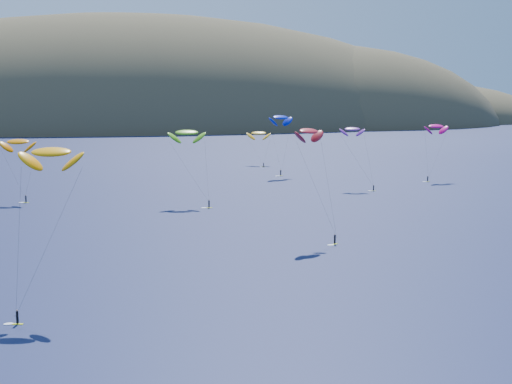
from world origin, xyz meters
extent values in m
ellipsoid|color=#3D3526|center=(20.00, 560.00, -12.60)|extent=(600.00, 300.00, 210.00)
ellipsoid|color=#3D3526|center=(180.00, 540.00, -9.36)|extent=(320.00, 220.00, 156.00)
ellipsoid|color=#3D3526|center=(300.00, 580.00, -5.04)|extent=(240.00, 180.00, 84.00)
cube|color=#DFEE1A|center=(-50.99, 138.13, 0.04)|extent=(1.53, 0.89, 0.08)
cylinder|color=black|center=(-50.99, 138.13, 0.96)|extent=(0.35, 0.35, 1.57)
sphere|color=#8C6047|center=(-50.99, 138.13, 1.88)|extent=(0.26, 0.26, 0.26)
ellipsoid|color=orange|center=(-52.57, 142.79, 15.26)|extent=(9.95, 6.96, 5.06)
cube|color=#DFEE1A|center=(-46.87, 37.93, 0.04)|extent=(1.39, 0.77, 0.07)
cylinder|color=black|center=(-46.87, 37.93, 0.88)|extent=(0.31, 0.31, 1.43)
sphere|color=#8C6047|center=(-46.87, 37.93, 1.71)|extent=(0.24, 0.24, 0.24)
ellipsoid|color=#F99F04|center=(-42.38, 47.14, 20.03)|extent=(8.92, 6.09, 4.55)
cube|color=#DFEE1A|center=(-7.62, 118.16, 0.04)|extent=(1.56, 0.67, 0.08)
cylinder|color=black|center=(-7.62, 118.16, 0.99)|extent=(0.35, 0.35, 1.61)
sphere|color=#8C6047|center=(-7.62, 118.16, 1.92)|extent=(0.27, 0.27, 0.27)
ellipsoid|color=#5BAE18|center=(-11.25, 127.74, 17.84)|extent=(9.48, 5.53, 4.98)
cube|color=#DFEE1A|center=(28.69, 178.28, 0.04)|extent=(1.62, 1.11, 0.09)
cylinder|color=black|center=(28.69, 178.28, 1.04)|extent=(0.37, 0.37, 1.69)
sphere|color=#8C6047|center=(28.69, 178.28, 2.02)|extent=(0.28, 0.28, 0.28)
ellipsoid|color=#0013B7|center=(29.20, 180.52, 19.54)|extent=(10.60, 8.28, 5.36)
cube|color=#DFEE1A|center=(43.46, 135.82, 0.04)|extent=(1.37, 0.76, 0.07)
cylinder|color=black|center=(43.46, 135.82, 0.87)|extent=(0.31, 0.31, 1.41)
sphere|color=#8C6047|center=(43.46, 135.82, 1.69)|extent=(0.24, 0.24, 0.24)
ellipsoid|color=#702299|center=(40.25, 144.56, 17.23)|extent=(7.58, 5.15, 3.87)
cube|color=#DFEE1A|center=(68.78, 151.23, 0.04)|extent=(1.44, 0.58, 0.08)
cylinder|color=black|center=(68.78, 151.23, 0.92)|extent=(0.33, 0.33, 1.49)
sphere|color=#8C6047|center=(68.78, 151.23, 1.78)|extent=(0.25, 0.25, 0.25)
ellipsoid|color=#D10078|center=(73.71, 156.00, 17.12)|extent=(8.88, 4.99, 4.71)
cube|color=#DFEE1A|center=(6.72, 71.10, 0.04)|extent=(1.44, 1.09, 0.08)
cylinder|color=black|center=(6.72, 71.10, 0.94)|extent=(0.34, 0.34, 1.53)
sphere|color=#8C6047|center=(6.72, 71.10, 1.83)|extent=(0.26, 0.26, 0.26)
ellipsoid|color=#AA1723|center=(3.95, 78.34, 20.53)|extent=(7.90, 6.56, 4.02)
cube|color=#DFEE1A|center=(30.76, 207.32, 0.03)|extent=(1.29, 0.83, 0.07)
cylinder|color=black|center=(30.76, 207.32, 0.82)|extent=(0.29, 0.29, 1.34)
sphere|color=#8C6047|center=(30.76, 207.32, 1.60)|extent=(0.22, 0.22, 0.22)
ellipsoid|color=yellow|center=(31.83, 218.29, 12.17)|extent=(9.82, 7.32, 4.97)
camera|label=1|loc=(-40.29, -49.49, 27.70)|focal=50.00mm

